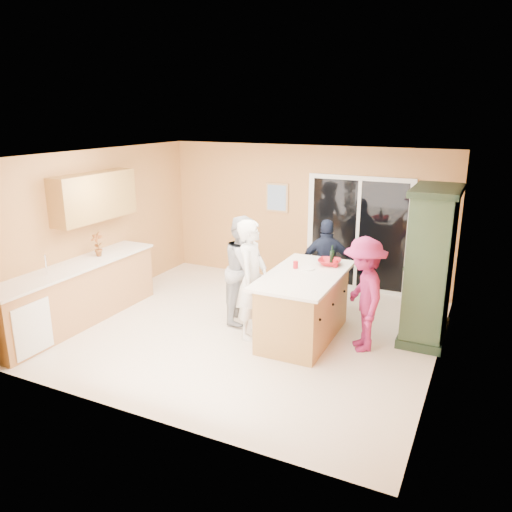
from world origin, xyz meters
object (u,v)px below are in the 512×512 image
at_px(kitchen_island, 303,308).
at_px(green_hutch, 430,267).
at_px(woman_white, 252,280).
at_px(woman_navy, 327,265).
at_px(woman_grey, 245,269).
at_px(woman_magenta, 363,295).

distance_m(kitchen_island, green_hutch, 1.88).
distance_m(kitchen_island, woman_white, 0.85).
height_order(kitchen_island, woman_navy, woman_navy).
bearing_deg(green_hutch, woman_navy, 165.94).
distance_m(woman_grey, woman_magenta, 1.91).
bearing_deg(green_hutch, woman_white, -155.10).
bearing_deg(woman_magenta, kitchen_island, -115.77).
xyz_separation_m(green_hutch, woman_grey, (-2.64, -0.58, -0.24)).
height_order(woman_grey, woman_magenta, woman_grey).
relative_size(green_hutch, woman_white, 1.26).
xyz_separation_m(kitchen_island, woman_white, (-0.69, -0.27, 0.41)).
distance_m(green_hutch, woman_navy, 1.72).
relative_size(woman_white, woman_magenta, 1.10).
distance_m(woman_white, woman_navy, 1.61).
height_order(green_hutch, woman_magenta, green_hutch).
distance_m(woman_white, woman_grey, 0.60).
bearing_deg(green_hutch, woman_magenta, -134.06).
relative_size(kitchen_island, woman_grey, 1.12).
distance_m(green_hutch, woman_grey, 2.72).
bearing_deg(kitchen_island, woman_magenta, 0.75).
xyz_separation_m(green_hutch, woman_white, (-2.28, -1.06, -0.20)).
xyz_separation_m(woman_white, woman_grey, (-0.36, 0.48, -0.03)).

